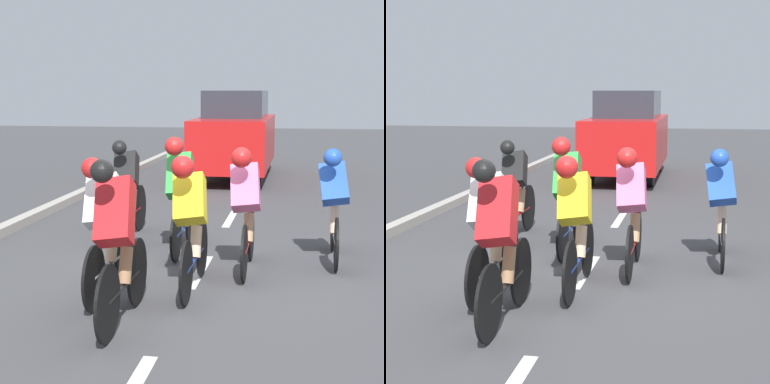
# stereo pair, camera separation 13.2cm
# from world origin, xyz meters

# --- Properties ---
(ground_plane) EXTENTS (60.00, 60.00, 0.00)m
(ground_plane) POSITION_xyz_m (0.00, 0.00, 0.00)
(ground_plane) COLOR #424244
(lane_stripe_mid) EXTENTS (0.12, 1.40, 0.01)m
(lane_stripe_mid) POSITION_xyz_m (0.00, -0.48, 0.00)
(lane_stripe_mid) COLOR white
(lane_stripe_mid) RESTS_ON ground
(lane_stripe_far) EXTENTS (0.12, 1.40, 0.01)m
(lane_stripe_far) POSITION_xyz_m (0.00, -3.68, 0.00)
(lane_stripe_far) COLOR white
(lane_stripe_far) RESTS_ON ground
(cyclist_black) EXTENTS (0.39, 1.69, 1.44)m
(cyclist_black) POSITION_xyz_m (1.29, -2.01, 0.74)
(cyclist_black) COLOR black
(cyclist_black) RESTS_ON ground
(cyclist_red) EXTENTS (0.40, 1.67, 1.55)m
(cyclist_red) POSITION_xyz_m (0.45, 1.37, 0.80)
(cyclist_red) COLOR black
(cyclist_red) RESTS_ON ground
(cyclist_white) EXTENTS (0.38, 1.70, 1.48)m
(cyclist_white) POSITION_xyz_m (0.81, 0.61, 0.77)
(cyclist_white) COLOR black
(cyclist_white) RESTS_ON ground
(cyclist_green) EXTENTS (0.38, 1.68, 1.55)m
(cyclist_green) POSITION_xyz_m (0.39, -1.29, 0.83)
(cyclist_green) COLOR black
(cyclist_green) RESTS_ON ground
(cyclist_yellow) EXTENTS (0.39, 1.68, 1.48)m
(cyclist_yellow) POSITION_xyz_m (-0.03, 0.29, 0.79)
(cyclist_yellow) COLOR black
(cyclist_yellow) RESTS_ON ground
(cyclist_blue) EXTENTS (0.39, 1.65, 1.44)m
(cyclist_blue) POSITION_xyz_m (-1.56, -1.19, 0.76)
(cyclist_blue) COLOR black
(cyclist_blue) RESTS_ON ground
(cyclist_pink) EXTENTS (0.38, 1.61, 1.50)m
(cyclist_pink) POSITION_xyz_m (-0.53, -0.55, 0.80)
(cyclist_pink) COLOR black
(cyclist_pink) RESTS_ON ground
(support_car) EXTENTS (1.70, 4.55, 2.12)m
(support_car) POSITION_xyz_m (0.46, -8.84, 1.06)
(support_car) COLOR black
(support_car) RESTS_ON ground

